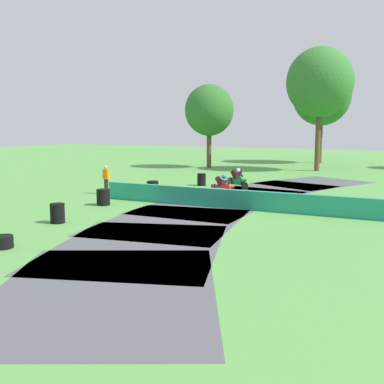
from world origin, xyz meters
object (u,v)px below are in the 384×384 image
Objects in this scene: tire_stack_mid_b at (153,188)px; tire_stack_extra_a at (57,213)px; motorcycle_lead_green at (237,180)px; motorcycle_chase_red at (222,188)px; tire_stack_extra_b at (2,242)px; track_marshal at (106,180)px; tire_stack_near at (237,175)px; tire_stack_far at (103,197)px; tire_stack_mid_a at (202,180)px.

tire_stack_mid_b is 1.00× the size of tire_stack_extra_a.
tire_stack_mid_b is at bearing 93.60° from tire_stack_extra_a.
motorcycle_lead_green is 2.14× the size of tire_stack_mid_b.
tire_stack_extra_b is (-2.50, -12.43, -0.44)m from motorcycle_chase_red.
track_marshal is at bearing -145.08° from motorcycle_lead_green.
tire_stack_far is at bearing -100.18° from tire_stack_near.
tire_stack_near is 12.93m from tire_stack_far.
tire_stack_near is 1.00× the size of tire_stack_far.
tire_stack_far reaches higher than tire_stack_extra_b.
track_marshal is (-6.33, -4.42, 0.16)m from motorcycle_lead_green.
motorcycle_chase_red is 2.10× the size of tire_stack_mid_b.
tire_stack_extra_a is at bearing -86.40° from tire_stack_mid_b.
tire_stack_far is at bearing 104.30° from tire_stack_extra_b.
tire_stack_extra_a is 0.49× the size of track_marshal.
tire_stack_extra_a is (-0.19, -13.46, 0.00)m from tire_stack_mid_a.
tire_stack_extra_b is 12.19m from track_marshal.
tire_stack_near is 1.00× the size of tire_stack_extra_a.
motorcycle_chase_red is 9.33m from tire_stack_extra_a.
motorcycle_chase_red is at bearing 2.67° from tire_stack_mid_b.
tire_stack_far is (-0.42, -4.06, 0.00)m from tire_stack_mid_b.
tire_stack_mid_b is (-3.72, -3.59, -0.26)m from motorcycle_lead_green.
tire_stack_mid_a is (-1.14, -3.61, 0.00)m from tire_stack_near.
tire_stack_near is 0.49× the size of track_marshal.
track_marshal reaches higher than motorcycle_chase_red.
motorcycle_chase_red is 8.78m from tire_stack_near.
tire_stack_mid_b is 0.49× the size of track_marshal.
motorcycle_lead_green is 12.41m from tire_stack_extra_a.
motorcycle_lead_green reaches higher than tire_stack_extra_b.
track_marshal is (-3.32, -5.89, 0.42)m from tire_stack_mid_a.
tire_stack_mid_a is at bearing -107.58° from tire_stack_near.
track_marshal reaches higher than tire_stack_extra_b.
motorcycle_lead_green is 2.14× the size of tire_stack_near.
tire_stack_extra_a is (-1.33, -17.07, 0.00)m from tire_stack_near.
tire_stack_near is at bearing 89.45° from tire_stack_extra_b.
tire_stack_near is at bearing 64.81° from track_marshal.
tire_stack_mid_b is (-4.15, -0.19, -0.24)m from motorcycle_chase_red.
tire_stack_mid_b is at bearing -98.07° from tire_stack_mid_a.
motorcycle_lead_green is 1.02× the size of motorcycle_chase_red.
tire_stack_far is (-4.58, -4.26, -0.24)m from motorcycle_chase_red.
tire_stack_mid_a is at bearing 89.20° from tire_stack_extra_a.
motorcycle_chase_red is 6.26m from tire_stack_far.
tire_stack_mid_b is at bearing 17.68° from track_marshal.
tire_stack_far is 1.00× the size of tire_stack_extra_a.
motorcycle_lead_green is at bearing -69.87° from tire_stack_near.
track_marshal is (-3.13, 7.57, 0.42)m from tire_stack_extra_a.
motorcycle_chase_red is 5.96m from tire_stack_mid_a.
tire_stack_mid_b is 12.35m from tire_stack_extra_b.
motorcycle_lead_green reaches higher than tire_stack_mid_b.
tire_stack_far is (-1.14, -9.12, 0.00)m from tire_stack_mid_a.
track_marshal is at bearing -115.19° from tire_stack_near.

